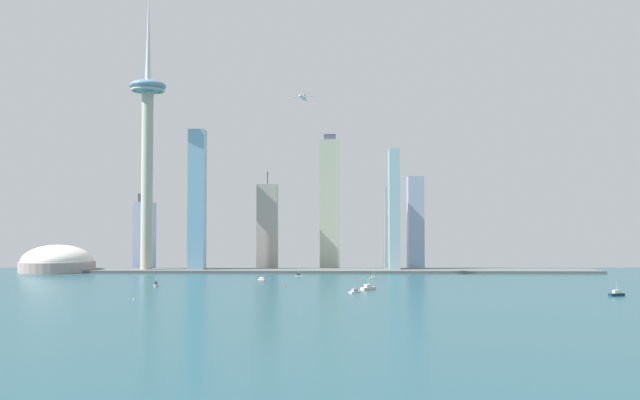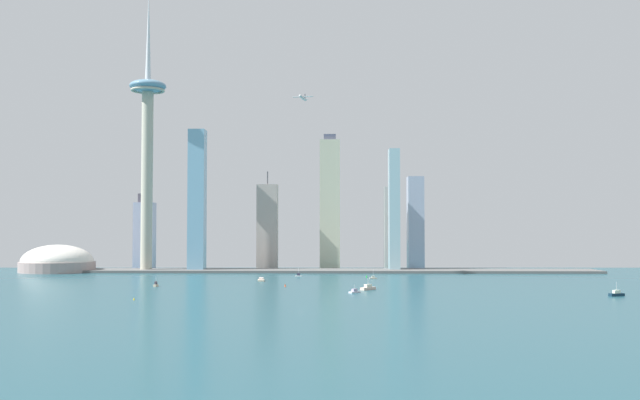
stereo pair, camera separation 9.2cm
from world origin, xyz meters
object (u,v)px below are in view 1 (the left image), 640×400
boat_5 (261,280)px  stadium_dome (57,263)px  skyscraper_4 (197,200)px  boat_3 (299,275)px  boat_6 (373,278)px  observation_tower (147,131)px  channel_buoy_1 (367,276)px  channel_buoy_2 (134,299)px  skyscraper_6 (145,234)px  airplane (303,98)px  boat_1 (354,291)px  boat_2 (156,285)px  skyscraper_5 (415,222)px  channel_buoy_0 (285,285)px  skyscraper_3 (330,203)px  boat_0 (617,294)px  skyscraper_1 (389,228)px  skyscraper_0 (267,227)px  skyscraper_2 (394,210)px  boat_4 (368,288)px

boat_5 → stadium_dome: bearing=-124.3°
skyscraper_4 → boat_3: 183.42m
boat_6 → observation_tower: bearing=144.9°
channel_buoy_1 → channel_buoy_2: 316.03m
skyscraper_4 → boat_5: bearing=-59.6°
skyscraper_6 → channel_buoy_1: 337.03m
channel_buoy_2 → airplane: airplane is taller
boat_1 → boat_2: bearing=110.0°
skyscraper_5 → boat_6: bearing=-107.6°
channel_buoy_0 → channel_buoy_2: 165.73m
boat_2 → channel_buoy_0: bearing=-81.9°
observation_tower → boat_2: size_ratio=39.35×
stadium_dome → boat_5: (265.39, -151.34, -9.74)m
boat_3 → airplane: (3.76, 13.90, 200.00)m
skyscraper_3 → channel_buoy_1: (41.33, -169.76, -85.21)m
airplane → skyscraper_6: bearing=-112.8°
skyscraper_6 → boat_5: size_ratio=5.99×
boat_1 → boat_5: (-90.72, 135.67, 0.08)m
boat_3 → boat_5: size_ratio=0.63×
observation_tower → boat_0: bearing=-35.3°
channel_buoy_1 → skyscraper_1: bearing=78.1°
skyscraper_3 → observation_tower: bearing=-163.3°
observation_tower → channel_buoy_2: size_ratio=188.17×
skyscraper_0 → boat_5: size_ratio=7.67×
stadium_dome → skyscraper_2: 418.90m
stadium_dome → skyscraper_6: 121.05m
boat_0 → boat_5: 335.30m
boat_4 → boat_5: (-103.08, 105.71, -0.47)m
observation_tower → skyscraper_5: (340.65, 89.04, -112.77)m
skyscraper_1 → channel_buoy_0: skyscraper_1 is taller
observation_tower → skyscraper_1: size_ratio=3.25×
skyscraper_3 → boat_0: (226.93, -388.56, -84.95)m
boat_3 → channel_buoy_0: 141.26m
skyscraper_6 → boat_5: skyscraper_6 is taller
boat_1 → channel_buoy_0: 89.78m
boat_2 → airplane: bearing=-32.1°
skyscraper_4 → channel_buoy_0: (126.25, -235.81, -86.82)m
skyscraper_1 → boat_3: size_ratio=10.32×
boat_1 → boat_4: bearing=16.6°
skyscraper_0 → boat_4: bearing=-69.7°
boat_1 → boat_5: size_ratio=0.67×
boat_2 → channel_buoy_1: bearing=-49.9°
boat_1 → boat_2: 189.45m
skyscraper_0 → boat_0: 484.73m
boat_6 → channel_buoy_0: size_ratio=4.01×
boat_1 → boat_2: boat_2 is taller
skyscraper_3 → boat_3: 181.52m
boat_0 → boat_6: 266.49m
channel_buoy_2 → boat_3: bearing=68.5°
stadium_dome → boat_0: size_ratio=7.03×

